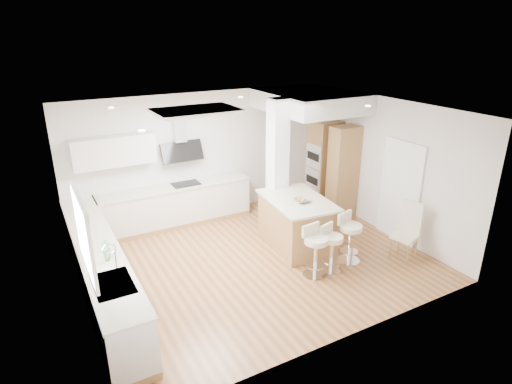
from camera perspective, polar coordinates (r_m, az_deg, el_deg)
ground at (r=8.13m, az=-0.15°, el=-9.00°), size 6.00×6.00×0.00m
ceiling at (r=8.13m, az=-0.15°, el=-9.00°), size 6.00×5.00×0.02m
wall_back at (r=9.68m, az=-7.32°, el=4.87°), size 6.00×0.04×2.80m
wall_left at (r=6.74m, az=-23.21°, el=-4.16°), size 0.04×5.00×2.80m
wall_right at (r=9.27m, az=16.35°, el=3.43°), size 0.04×5.00×2.80m
skylight at (r=7.37m, az=-7.97°, el=10.67°), size 4.10×2.10×0.06m
window_left at (r=5.80m, az=-22.09°, el=-4.84°), size 0.06×1.28×1.07m
doorway_right at (r=8.99m, az=18.62°, el=-0.07°), size 0.05×1.00×2.10m
counter_left at (r=7.38m, az=-20.06°, el=-9.68°), size 0.63×4.50×1.35m
counter_back at (r=9.38m, az=-11.67°, el=-0.50°), size 3.62×0.63×2.50m
pillar at (r=8.80m, az=2.86°, el=3.36°), size 0.35×0.35×2.80m
soffit at (r=9.46m, az=7.08°, el=11.95°), size 1.78×2.20×0.40m
oven_column at (r=10.03m, az=9.94°, el=3.20°), size 0.63×1.21×2.10m
peninsula at (r=8.47m, az=5.44°, el=-4.02°), size 1.24×1.73×1.06m
bar_stool_a at (r=7.47m, az=7.88°, el=-7.48°), size 0.47×0.47×0.94m
bar_stool_b at (r=7.69m, az=9.98°, el=-7.07°), size 0.49×0.49×0.87m
bar_stool_c at (r=8.03m, az=12.34°, el=-5.65°), size 0.52×0.52×0.95m
dining_chair at (r=8.48m, az=19.61°, el=-4.57°), size 0.53×0.53×1.09m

